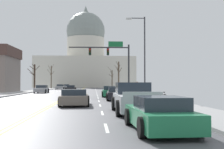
# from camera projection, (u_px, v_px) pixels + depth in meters

# --- Properties ---
(ground) EXTENTS (20.00, 180.00, 0.20)m
(ground) POSITION_uv_depth(u_px,v_px,m) (57.00, 102.00, 23.98)
(ground) COLOR #4E4E53
(signal_gantry) EXTENTS (7.91, 0.41, 6.90)m
(signal_gantry) POSITION_uv_depth(u_px,v_px,m) (112.00, 57.00, 38.01)
(signal_gantry) COLOR #28282D
(signal_gantry) RESTS_ON ground
(street_lamp_right) EXTENTS (1.97, 0.24, 8.22)m
(street_lamp_right) POSITION_uv_depth(u_px,v_px,m) (142.00, 50.00, 29.59)
(street_lamp_right) COLOR #333338
(street_lamp_right) RESTS_ON ground
(capitol_building) EXTENTS (34.84, 20.25, 30.21)m
(capitol_building) POSITION_uv_depth(u_px,v_px,m) (86.00, 60.00, 107.63)
(capitol_building) COLOR beige
(capitol_building) RESTS_ON ground
(sedan_near_00) EXTENTS (2.04, 4.52, 1.26)m
(sedan_near_00) POSITION_uv_depth(u_px,v_px,m) (110.00, 92.00, 33.93)
(sedan_near_00) COLOR #1E7247
(sedan_near_00) RESTS_ON ground
(sedan_near_01) EXTENTS (2.14, 4.72, 1.25)m
(sedan_near_01) POSITION_uv_depth(u_px,v_px,m) (117.00, 94.00, 27.39)
(sedan_near_01) COLOR black
(sedan_near_01) RESTS_ON ground
(sedan_near_02) EXTENTS (2.18, 4.63, 1.16)m
(sedan_near_02) POSITION_uv_depth(u_px,v_px,m) (75.00, 98.00, 21.03)
(sedan_near_02) COLOR #6B6056
(sedan_near_02) RESTS_ON ground
(pickup_truck_near_03) EXTENTS (2.24, 5.43, 1.65)m
(pickup_truck_near_03) POSITION_uv_depth(u_px,v_px,m) (134.00, 99.00, 15.85)
(pickup_truck_near_03) COLOR #ADB2B7
(pickup_truck_near_03) RESTS_ON ground
(sedan_near_04) EXTENTS (2.05, 4.40, 1.17)m
(sedan_near_04) POSITION_uv_depth(u_px,v_px,m) (160.00, 114.00, 9.90)
(sedan_near_04) COLOR #1E7247
(sedan_near_04) RESTS_ON ground
(sedan_oncoming_00) EXTENTS (1.96, 4.37, 1.26)m
(sedan_oncoming_00) POSITION_uv_depth(u_px,v_px,m) (42.00, 89.00, 46.97)
(sedan_oncoming_00) COLOR #9EA3A8
(sedan_oncoming_00) RESTS_ON ground
(sedan_oncoming_01) EXTENTS (1.97, 4.49, 1.15)m
(sedan_oncoming_01) POSITION_uv_depth(u_px,v_px,m) (71.00, 88.00, 59.43)
(sedan_oncoming_01) COLOR black
(sedan_oncoming_01) RESTS_ON ground
(sedan_oncoming_02) EXTENTS (2.14, 4.50, 1.25)m
(sedan_oncoming_02) POSITION_uv_depth(u_px,v_px,m) (60.00, 87.00, 72.31)
(sedan_oncoming_02) COLOR #9EA3A8
(sedan_oncoming_02) RESTS_ON ground
(sedan_oncoming_03) EXTENTS (2.06, 4.39, 1.20)m
(sedan_oncoming_03) POSITION_uv_depth(u_px,v_px,m) (66.00, 86.00, 86.17)
(sedan_oncoming_03) COLOR #9EA3A8
(sedan_oncoming_03) RESTS_ON ground
(bare_tree_00) EXTENTS (1.35, 1.58, 5.66)m
(bare_tree_00) POSITION_uv_depth(u_px,v_px,m) (119.00, 75.00, 56.61)
(bare_tree_00) COLOR brown
(bare_tree_00) RESTS_ON ground
(bare_tree_01) EXTENTS (1.60, 2.57, 6.48)m
(bare_tree_01) POSITION_uv_depth(u_px,v_px,m) (51.00, 76.00, 77.66)
(bare_tree_01) COLOR #4C3D2D
(bare_tree_01) RESTS_ON ground
(bare_tree_02) EXTENTS (1.62, 1.16, 5.73)m
(bare_tree_02) POSITION_uv_depth(u_px,v_px,m) (112.00, 79.00, 77.03)
(bare_tree_02) COLOR #4C3D2D
(bare_tree_02) RESTS_ON ground
(bare_tree_03) EXTENTS (2.46, 1.27, 5.32)m
(bare_tree_03) POSITION_uv_depth(u_px,v_px,m) (34.00, 76.00, 59.01)
(bare_tree_03) COLOR #423328
(bare_tree_03) RESTS_ON ground
(pedestrian_00) EXTENTS (0.35, 0.34, 1.65)m
(pedestrian_00) POSITION_uv_depth(u_px,v_px,m) (137.00, 88.00, 33.69)
(pedestrian_00) COLOR black
(pedestrian_00) RESTS_ON ground
(bicycle_parked) EXTENTS (0.12, 1.77, 0.85)m
(bicycle_parked) POSITION_uv_depth(u_px,v_px,m) (163.00, 98.00, 21.78)
(bicycle_parked) COLOR black
(bicycle_parked) RESTS_ON ground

